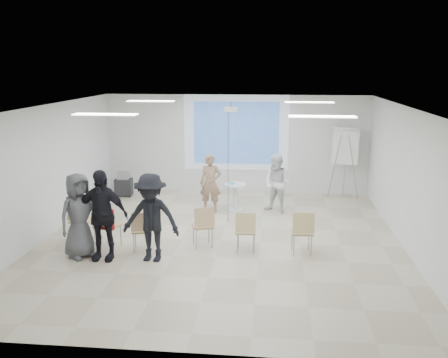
# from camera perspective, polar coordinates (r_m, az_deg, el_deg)

# --- Properties ---
(floor) EXTENTS (8.00, 9.00, 0.10)m
(floor) POSITION_cam_1_polar(r_m,az_deg,el_deg) (11.34, -0.41, -7.32)
(floor) COLOR beige
(floor) RESTS_ON ground
(ceiling) EXTENTS (8.00, 9.00, 0.10)m
(ceiling) POSITION_cam_1_polar(r_m,az_deg,el_deg) (10.67, -0.44, 8.49)
(ceiling) COLOR white
(ceiling) RESTS_ON wall_back
(wall_back) EXTENTS (8.00, 0.10, 3.00)m
(wall_back) POSITION_cam_1_polar(r_m,az_deg,el_deg) (15.36, 1.41, 4.03)
(wall_back) COLOR silver
(wall_back) RESTS_ON floor
(wall_left) EXTENTS (0.10, 9.00, 3.00)m
(wall_left) POSITION_cam_1_polar(r_m,az_deg,el_deg) (12.02, -19.99, 0.75)
(wall_left) COLOR silver
(wall_left) RESTS_ON floor
(wall_right) EXTENTS (0.10, 9.00, 3.00)m
(wall_right) POSITION_cam_1_polar(r_m,az_deg,el_deg) (11.22, 20.60, -0.13)
(wall_right) COLOR silver
(wall_right) RESTS_ON floor
(projection_halo) EXTENTS (3.20, 0.01, 2.30)m
(projection_halo) POSITION_cam_1_polar(r_m,az_deg,el_deg) (15.24, 1.40, 5.29)
(projection_halo) COLOR silver
(projection_halo) RESTS_ON wall_back
(projection_image) EXTENTS (2.60, 0.01, 1.90)m
(projection_image) POSITION_cam_1_polar(r_m,az_deg,el_deg) (15.23, 1.39, 5.28)
(projection_image) COLOR #3666B7
(projection_image) RESTS_ON wall_back
(pedestal_table) EXTENTS (0.72, 0.72, 0.76)m
(pedestal_table) POSITION_cam_1_polar(r_m,az_deg,el_deg) (13.52, 1.29, -1.88)
(pedestal_table) COLOR white
(pedestal_table) RESTS_ON floor
(player_left) EXTENTS (0.66, 0.46, 1.78)m
(player_left) POSITION_cam_1_polar(r_m,az_deg,el_deg) (13.30, -1.56, -0.06)
(player_left) COLOR #A07E62
(player_left) RESTS_ON floor
(player_right) EXTENTS (1.06, 1.00, 1.74)m
(player_right) POSITION_cam_1_polar(r_m,az_deg,el_deg) (13.33, 6.11, -0.17)
(player_right) COLOR white
(player_right) RESTS_ON floor
(controller_left) EXTENTS (0.04, 0.11, 0.04)m
(controller_left) POSITION_cam_1_polar(r_m,az_deg,el_deg) (13.46, -0.67, 1.33)
(controller_left) COLOR white
(controller_left) RESTS_ON player_left
(controller_right) EXTENTS (0.10, 0.13, 0.04)m
(controller_right) POSITION_cam_1_polar(r_m,az_deg,el_deg) (13.51, 5.37, 1.35)
(controller_right) COLOR white
(controller_right) RESTS_ON player_right
(chair_far_left) EXTENTS (0.51, 0.54, 0.95)m
(chair_far_left) POSITION_cam_1_polar(r_m,az_deg,el_deg) (11.55, -16.13, -4.27)
(chair_far_left) COLOR tan
(chair_far_left) RESTS_ON floor
(chair_left_mid) EXTENTS (0.61, 0.63, 0.99)m
(chair_left_mid) POSITION_cam_1_polar(r_m,az_deg,el_deg) (10.97, -13.43, -4.90)
(chair_left_mid) COLOR tan
(chair_left_mid) RESTS_ON floor
(chair_left_inner) EXTENTS (0.48, 0.50, 0.87)m
(chair_left_inner) POSITION_cam_1_polar(r_m,az_deg,el_deg) (10.71, -9.39, -5.52)
(chair_left_inner) COLOR tan
(chair_left_inner) RESTS_ON floor
(chair_center) EXTENTS (0.56, 0.58, 0.92)m
(chair_center) POSITION_cam_1_polar(r_m,az_deg,el_deg) (10.79, -2.38, -5.07)
(chair_center) COLOR tan
(chair_center) RESTS_ON floor
(chair_right_inner) EXTENTS (0.42, 0.45, 0.90)m
(chair_right_inner) POSITION_cam_1_polar(r_m,az_deg,el_deg) (10.49, 2.51, -5.68)
(chair_right_inner) COLOR tan
(chair_right_inner) RESTS_ON floor
(chair_right_far) EXTENTS (0.47, 0.51, 0.95)m
(chair_right_far) POSITION_cam_1_polar(r_m,az_deg,el_deg) (10.47, 8.96, -5.70)
(chair_right_far) COLOR tan
(chair_right_far) RESTS_ON floor
(red_jacket) EXTENTS (0.47, 0.26, 0.44)m
(red_jacket) POSITION_cam_1_polar(r_m,az_deg,el_deg) (10.79, -13.56, -4.44)
(red_jacket) COLOR #AE1515
(red_jacket) RESTS_ON chair_left_mid
(laptop) EXTENTS (0.36, 0.29, 0.03)m
(laptop) POSITION_cam_1_polar(r_m,az_deg,el_deg) (10.82, -9.32, -5.61)
(laptop) COLOR black
(laptop) RESTS_ON chair_left_inner
(audience_left) EXTENTS (1.26, 0.78, 2.14)m
(audience_left) POSITION_cam_1_polar(r_m,az_deg,el_deg) (10.29, -13.88, -3.29)
(audience_left) COLOR black
(audience_left) RESTS_ON floor
(audience_mid) EXTENTS (1.39, 0.85, 2.04)m
(audience_mid) POSITION_cam_1_polar(r_m,az_deg,el_deg) (10.03, -8.36, -3.75)
(audience_mid) COLOR black
(audience_mid) RESTS_ON floor
(audience_outer) EXTENTS (1.10, 1.15, 1.97)m
(audience_outer) POSITION_cam_1_polar(r_m,az_deg,el_deg) (10.56, -16.26, -3.48)
(audience_outer) COLOR #55565A
(audience_outer) RESTS_ON floor
(flipchart_easel) EXTENTS (0.88, 0.68, 2.08)m
(flipchart_easel) POSITION_cam_1_polar(r_m,az_deg,el_deg) (15.02, 13.71, 3.58)
(flipchart_easel) COLOR gray
(flipchart_easel) RESTS_ON floor
(av_cart) EXTENTS (0.52, 0.43, 0.75)m
(av_cart) POSITION_cam_1_polar(r_m,az_deg,el_deg) (15.32, -11.39, -0.66)
(av_cart) COLOR black
(av_cart) RESTS_ON floor
(ceiling_projector) EXTENTS (0.30, 0.25, 3.00)m
(ceiling_projector) POSITION_cam_1_polar(r_m,az_deg,el_deg) (12.17, 0.80, 7.33)
(ceiling_projector) COLOR white
(ceiling_projector) RESTS_ON ceiling
(fluor_panel_nw) EXTENTS (1.20, 0.30, 0.02)m
(fluor_panel_nw) POSITION_cam_1_polar(r_m,az_deg,el_deg) (13.00, -8.37, 8.80)
(fluor_panel_nw) COLOR white
(fluor_panel_nw) RESTS_ON ceiling
(fluor_panel_ne) EXTENTS (1.20, 0.30, 0.02)m
(fluor_panel_ne) POSITION_cam_1_polar(r_m,az_deg,el_deg) (12.64, 9.72, 8.64)
(fluor_panel_ne) COLOR white
(fluor_panel_ne) RESTS_ON ceiling
(fluor_panel_sw) EXTENTS (1.20, 0.30, 0.02)m
(fluor_panel_sw) POSITION_cam_1_polar(r_m,az_deg,el_deg) (9.65, -13.41, 7.20)
(fluor_panel_sw) COLOR white
(fluor_panel_sw) RESTS_ON ceiling
(fluor_panel_se) EXTENTS (1.20, 0.30, 0.02)m
(fluor_panel_se) POSITION_cam_1_polar(r_m,az_deg,el_deg) (9.16, 11.15, 7.02)
(fluor_panel_se) COLOR white
(fluor_panel_se) RESTS_ON ceiling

